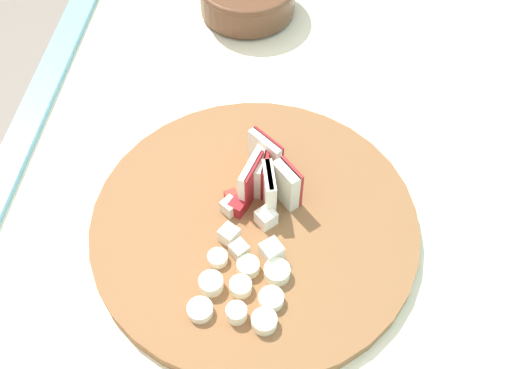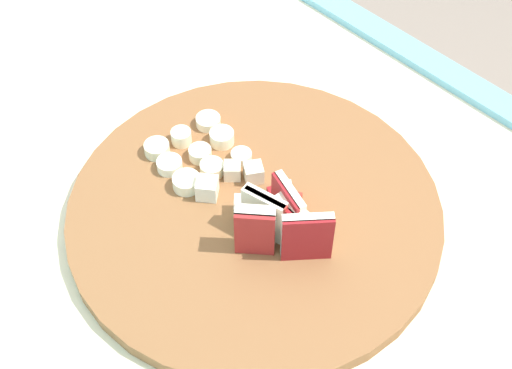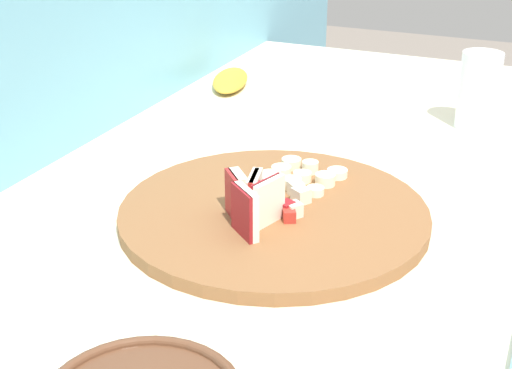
{
  "view_description": "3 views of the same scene",
  "coord_description": "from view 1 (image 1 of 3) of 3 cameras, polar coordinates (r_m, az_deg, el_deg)",
  "views": [
    {
      "loc": [
        0.29,
        0.04,
        1.57
      ],
      "look_at": [
        -0.16,
        -0.02,
        0.97
      ],
      "focal_mm": 44.32,
      "sensor_mm": 36.0,
      "label": 1
    },
    {
      "loc": [
        -0.46,
        0.31,
        1.54
      ],
      "look_at": [
        -0.12,
        -0.02,
        0.98
      ],
      "focal_mm": 51.47,
      "sensor_mm": 36.0,
      "label": 2
    },
    {
      "loc": [
        -0.89,
        -0.32,
        1.36
      ],
      "look_at": [
        -0.12,
        0.01,
        0.98
      ],
      "focal_mm": 51.73,
      "sensor_mm": 36.0,
      "label": 3
    }
  ],
  "objects": [
    {
      "name": "cutting_board",
      "position": [
        0.75,
        -0.14,
        -3.67
      ],
      "size": [
        0.39,
        0.39,
        0.02
      ],
      "primitive_type": "cylinder",
      "color": "brown",
      "rests_on": "tiled_countertop"
    },
    {
      "name": "apple_wedge_fan",
      "position": [
        0.75,
        1.0,
        0.78
      ],
      "size": [
        0.09,
        0.07,
        0.06
      ],
      "color": "maroon",
      "rests_on": "cutting_board"
    },
    {
      "name": "apple_dice_pile",
      "position": [
        0.73,
        -0.7,
        -3.89
      ],
      "size": [
        0.1,
        0.08,
        0.02
      ],
      "color": "white",
      "rests_on": "cutting_board"
    },
    {
      "name": "banana_slice_rows",
      "position": [
        0.69,
        -1.2,
        -9.49
      ],
      "size": [
        0.1,
        0.11,
        0.02
      ],
      "color": "white",
      "rests_on": "cutting_board"
    }
  ]
}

